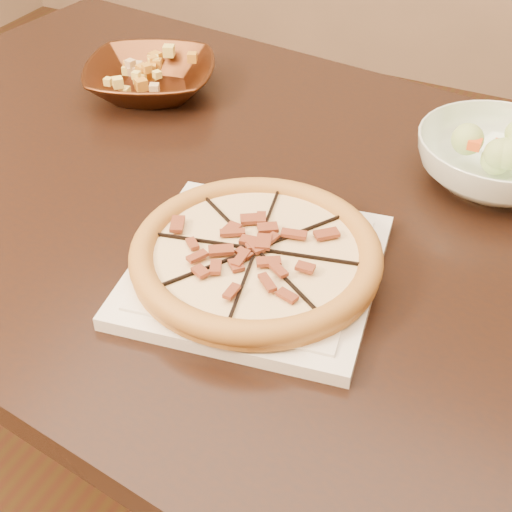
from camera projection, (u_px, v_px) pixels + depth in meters
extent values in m
cube|color=#402D15|center=(174.00, 438.00, 1.61)|extent=(4.00, 4.00, 0.02)
cube|color=black|center=(228.00, 195.00, 1.05)|extent=(1.54, 1.10, 0.04)
cylinder|color=black|center=(77.00, 179.00, 1.77)|extent=(0.07, 0.07, 0.71)
cube|color=white|center=(256.00, 269.00, 0.87)|extent=(0.33, 0.33, 0.02)
cube|color=white|center=(256.00, 262.00, 0.87)|extent=(0.28, 0.28, 0.00)
cylinder|color=#B68635|center=(256.00, 257.00, 0.86)|extent=(0.30, 0.30, 0.01)
torus|color=#B68635|center=(256.00, 252.00, 0.86)|extent=(0.31, 0.31, 0.03)
cylinder|color=beige|center=(256.00, 253.00, 0.86)|extent=(0.25, 0.25, 0.01)
cube|color=black|center=(256.00, 250.00, 0.85)|extent=(0.07, 0.29, 0.01)
cube|color=black|center=(256.00, 250.00, 0.85)|extent=(0.26, 0.16, 0.01)
cube|color=black|center=(256.00, 250.00, 0.85)|extent=(0.29, 0.07, 0.01)
cube|color=black|center=(256.00, 250.00, 0.85)|extent=(0.16, 0.26, 0.01)
cube|color=maroon|center=(274.00, 250.00, 0.85)|extent=(0.03, 0.02, 0.00)
cube|color=maroon|center=(298.00, 248.00, 0.85)|extent=(0.03, 0.02, 0.00)
cube|color=maroon|center=(319.00, 238.00, 0.87)|extent=(0.03, 0.03, 0.00)
cube|color=maroon|center=(278.00, 241.00, 0.86)|extent=(0.03, 0.03, 0.00)
cube|color=maroon|center=(292.00, 229.00, 0.88)|extent=(0.02, 0.03, 0.00)
cube|color=maroon|center=(297.00, 214.00, 0.90)|extent=(0.02, 0.03, 0.00)
cube|color=maroon|center=(268.00, 230.00, 0.88)|extent=(0.02, 0.02, 0.00)
cube|color=maroon|center=(265.00, 215.00, 0.90)|extent=(0.02, 0.03, 0.00)
cube|color=maroon|center=(252.00, 202.00, 0.92)|extent=(0.02, 0.03, 0.00)
cube|color=maroon|center=(245.00, 225.00, 0.89)|extent=(0.03, 0.03, 0.00)
cube|color=maroon|center=(226.00, 216.00, 0.90)|extent=(0.03, 0.03, 0.00)
cube|color=maroon|center=(241.00, 237.00, 0.87)|extent=(0.03, 0.02, 0.00)
cube|color=maroon|center=(218.00, 232.00, 0.87)|extent=(0.03, 0.02, 0.00)
cube|color=maroon|center=(192.00, 233.00, 0.87)|extent=(0.03, 0.02, 0.00)
cube|color=maroon|center=(227.00, 245.00, 0.85)|extent=(0.03, 0.02, 0.00)
cube|color=maroon|center=(203.00, 251.00, 0.85)|extent=(0.03, 0.02, 0.00)
cube|color=maroon|center=(182.00, 264.00, 0.83)|extent=(0.03, 0.03, 0.00)
cube|color=maroon|center=(225.00, 260.00, 0.83)|extent=(0.02, 0.03, 0.00)
cube|color=maroon|center=(212.00, 276.00, 0.81)|extent=(0.02, 0.03, 0.00)
cube|color=maroon|center=(246.00, 259.00, 0.83)|extent=(0.02, 0.02, 0.00)
cube|color=maroon|center=(243.00, 275.00, 0.81)|extent=(0.02, 0.03, 0.00)
cube|color=maroon|center=(252.00, 293.00, 0.79)|extent=(0.02, 0.03, 0.00)
cube|color=maroon|center=(261.00, 265.00, 0.83)|extent=(0.03, 0.03, 0.00)
cube|color=maroon|center=(277.00, 278.00, 0.81)|extent=(0.03, 0.03, 0.00)
cube|color=maroon|center=(303.00, 287.00, 0.80)|extent=(0.03, 0.02, 0.00)
cube|color=maroon|center=(283.00, 262.00, 0.83)|extent=(0.03, 0.02, 0.00)
cube|color=maroon|center=(309.00, 264.00, 0.83)|extent=(0.02, 0.01, 0.00)
imported|color=#532B15|center=(151.00, 79.00, 1.24)|extent=(0.29, 0.29, 0.06)
cube|color=tan|center=(149.00, 56.00, 1.22)|extent=(0.03, 0.03, 0.03)
cube|color=#BD7C24|center=(157.00, 57.00, 1.21)|extent=(0.03, 0.03, 0.03)
cube|color=#F1DA5F|center=(166.00, 56.00, 1.22)|extent=(0.03, 0.03, 0.03)
cube|color=tan|center=(175.00, 53.00, 1.23)|extent=(0.03, 0.03, 0.03)
cube|color=#BD7C24|center=(153.00, 55.00, 1.22)|extent=(0.03, 0.03, 0.03)
cube|color=#F1DA5F|center=(159.00, 52.00, 1.23)|extent=(0.03, 0.03, 0.03)
cube|color=tan|center=(162.00, 48.00, 1.24)|extent=(0.03, 0.03, 0.03)
cube|color=#BD7C24|center=(149.00, 56.00, 1.22)|extent=(0.03, 0.03, 0.03)
cube|color=#F1DA5F|center=(150.00, 52.00, 1.23)|extent=(0.03, 0.03, 0.03)
cube|color=tan|center=(146.00, 49.00, 1.24)|extent=(0.03, 0.03, 0.03)
cube|color=#BD7C24|center=(139.00, 46.00, 1.25)|extent=(0.03, 0.03, 0.03)
cube|color=#F1DA5F|center=(145.00, 54.00, 1.22)|extent=(0.03, 0.03, 0.03)
cube|color=tan|center=(137.00, 53.00, 1.23)|extent=(0.03, 0.03, 0.03)
cube|color=#BD7C24|center=(128.00, 53.00, 1.23)|extent=(0.03, 0.03, 0.03)
cube|color=#F1DA5F|center=(147.00, 56.00, 1.22)|extent=(0.03, 0.03, 0.03)
cube|color=tan|center=(138.00, 57.00, 1.21)|extent=(0.03, 0.03, 0.03)
cube|color=#BD7C24|center=(130.00, 59.00, 1.21)|extent=(0.03, 0.03, 0.03)
cube|color=#F1DA5F|center=(124.00, 63.00, 1.19)|extent=(0.03, 0.03, 0.03)
cube|color=tan|center=(144.00, 58.00, 1.21)|extent=(0.03, 0.03, 0.03)
cube|color=#BD7C24|center=(141.00, 62.00, 1.20)|extent=(0.03, 0.03, 0.03)
cube|color=#F1DA5F|center=(142.00, 66.00, 1.18)|extent=(0.03, 0.03, 0.03)
cube|color=tan|center=(149.00, 57.00, 1.21)|extent=(0.03, 0.03, 0.03)
cube|color=#BD7C24|center=(151.00, 60.00, 1.20)|extent=(0.03, 0.03, 0.03)
cube|color=#F1DA5F|center=(159.00, 63.00, 1.19)|extent=(0.03, 0.03, 0.03)
cube|color=tan|center=(169.00, 64.00, 1.19)|extent=(0.03, 0.03, 0.03)
imported|color=white|center=(497.00, 160.00, 1.02)|extent=(0.30, 0.30, 0.07)
sphere|color=#C2E281|center=(505.00, 126.00, 0.98)|extent=(0.04, 0.04, 0.04)
sphere|color=#C2E281|center=(502.00, 122.00, 0.99)|extent=(0.04, 0.04, 0.04)
sphere|color=#C2E281|center=(484.00, 118.00, 1.00)|extent=(0.04, 0.04, 0.04)
sphere|color=#C2E281|center=(503.00, 126.00, 0.98)|extent=(0.04, 0.04, 0.04)
sphere|color=#C2E281|center=(493.00, 131.00, 0.97)|extent=(0.04, 0.04, 0.04)
sphere|color=#C2E281|center=(505.00, 143.00, 0.95)|extent=(0.04, 0.04, 0.04)
sphere|color=#C2E281|center=(512.00, 131.00, 0.97)|extent=(0.04, 0.04, 0.04)
cube|color=#F55316|center=(499.00, 120.00, 1.02)|extent=(0.02, 0.02, 0.01)
cube|color=#F55316|center=(478.00, 127.00, 1.00)|extent=(0.02, 0.02, 0.01)
cube|color=#F55316|center=(492.00, 142.00, 0.97)|extent=(0.02, 0.02, 0.01)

